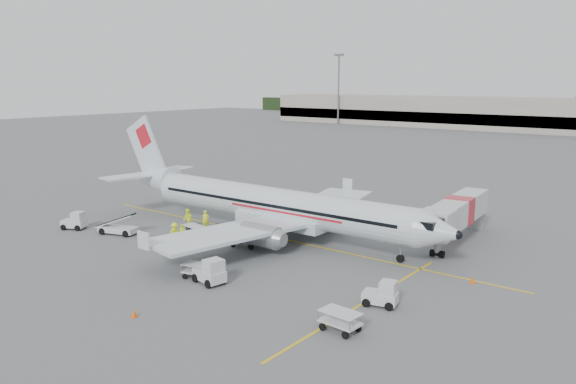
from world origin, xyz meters
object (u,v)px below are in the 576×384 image
at_px(jet_bridge, 458,220).
at_px(tug_aft, 74,220).
at_px(tug_mid, 209,270).
at_px(belt_loader, 118,221).
at_px(tug_fore, 380,293).
at_px(aircraft, 276,182).

relative_size(jet_bridge, tug_aft, 6.88).
bearing_deg(tug_mid, belt_loader, 176.29).
height_order(jet_bridge, tug_fore, jet_bridge).
xyz_separation_m(tug_fore, tug_mid, (-11.17, -3.72, 0.09)).
relative_size(aircraft, jet_bridge, 2.45).
xyz_separation_m(aircraft, tug_fore, (15.02, -8.23, -4.14)).
height_order(belt_loader, tug_mid, belt_loader).
height_order(aircraft, jet_bridge, aircraft).
distance_m(aircraft, tug_aft, 19.66).
height_order(jet_bridge, belt_loader, jet_bridge).
bearing_deg(tug_mid, jet_bridge, 74.86).
distance_m(aircraft, belt_loader, 14.84).
bearing_deg(belt_loader, aircraft, 16.17).
height_order(aircraft, tug_aft, aircraft).
relative_size(tug_mid, tug_aft, 1.09).
xyz_separation_m(jet_bridge, tug_fore, (1.67, -16.75, -1.12)).
bearing_deg(aircraft, jet_bridge, 31.68).
height_order(jet_bridge, tug_mid, jet_bridge).
height_order(jet_bridge, tug_aft, jet_bridge).
relative_size(jet_bridge, belt_loader, 3.15).
bearing_deg(belt_loader, tug_fore, -18.68).
distance_m(jet_bridge, tug_mid, 22.60).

